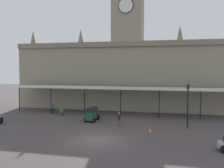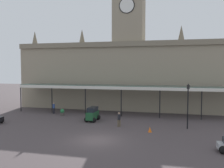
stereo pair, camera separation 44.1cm
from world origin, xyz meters
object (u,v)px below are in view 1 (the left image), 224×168
victorian_lamppost (188,101)px  pedestrian_beside_cars (53,108)px  planter_by_canopy (61,112)px  car_green_van (92,115)px  pedestrian_near_entrance (119,119)px  traffic_cone (150,129)px

victorian_lamppost → pedestrian_beside_cars: bearing=165.7°
victorian_lamppost → planter_by_canopy: bearing=167.7°
car_green_van → pedestrian_near_entrance: (3.94, -2.16, 0.10)m
pedestrian_near_entrance → victorian_lamppost: victorian_lamppost is taller
pedestrian_near_entrance → traffic_cone: 4.07m
traffic_cone → planter_by_canopy: bearing=154.9°
victorian_lamppost → traffic_cone: (-3.96, -2.37, -2.85)m
car_green_van → planter_by_canopy: size_ratio=2.54×
pedestrian_near_entrance → traffic_cone: (3.68, -1.63, -0.63)m
car_green_van → planter_by_canopy: car_green_van is taller
car_green_van → victorian_lamppost: 11.90m
pedestrian_near_entrance → planter_by_canopy: 10.25m
traffic_cone → planter_by_canopy: planter_by_canopy is taller
pedestrian_beside_cars → pedestrian_near_entrance: 12.42m
pedestrian_near_entrance → traffic_cone: size_ratio=2.95×
car_green_van → traffic_cone: (7.62, -3.78, -0.52)m
pedestrian_beside_cars → victorian_lamppost: size_ratio=0.33×
pedestrian_beside_cars → victorian_lamppost: 19.50m
pedestrian_beside_cars → pedestrian_near_entrance: (11.12, -5.53, 0.00)m
pedestrian_beside_cars → traffic_cone: 16.45m
pedestrian_beside_cars → planter_by_canopy: 2.23m
pedestrian_near_entrance → planter_by_canopy: size_ratio=1.74×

